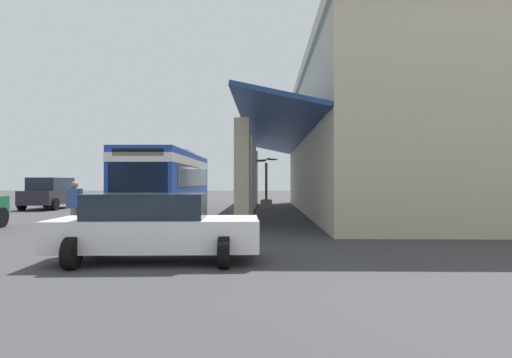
# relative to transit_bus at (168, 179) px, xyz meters

# --- Properties ---
(ground) EXTENTS (120.00, 120.00, 0.00)m
(ground) POSITION_rel_transit_bus_xyz_m (-3.63, 9.12, -1.85)
(ground) COLOR #38383A
(curb_strip) EXTENTS (28.67, 0.50, 0.12)m
(curb_strip) POSITION_rel_transit_bus_xyz_m (-3.26, 3.92, -1.79)
(curb_strip) COLOR #9E998E
(curb_strip) RESTS_ON ground
(plaza_building) EXTENTS (24.19, 16.88, 7.97)m
(plaza_building) POSITION_rel_transit_bus_xyz_m (-3.26, 13.55, 2.13)
(plaza_building) COLOR #B2A88E
(plaza_building) RESTS_ON ground
(transit_bus) EXTENTS (11.23, 2.90, 3.34)m
(transit_bus) POSITION_rel_transit_bus_xyz_m (0.00, 0.00, 0.00)
(transit_bus) COLOR #193D9E
(transit_bus) RESTS_ON ground
(parked_sedan_white) EXTENTS (2.59, 4.49, 1.47)m
(parked_sedan_white) POSITION_rel_transit_bus_xyz_m (12.53, 2.38, -1.10)
(parked_sedan_white) COLOR silver
(parked_sedan_white) RESTS_ON ground
(parked_suv_charcoal) EXTENTS (4.86, 2.31, 1.97)m
(parked_suv_charcoal) POSITION_rel_transit_bus_xyz_m (-6.05, -8.77, -0.84)
(parked_suv_charcoal) COLOR #232328
(parked_suv_charcoal) RESTS_ON ground
(pedestrian) EXTENTS (0.50, 0.62, 1.73)m
(pedestrian) POSITION_rel_transit_bus_xyz_m (7.56, -1.48, -0.87)
(pedestrian) COLOR #726651
(pedestrian) RESTS_ON ground
(potted_palm) EXTENTS (2.10, 1.57, 3.24)m
(potted_palm) POSITION_rel_transit_bus_xyz_m (-6.55, 4.85, -0.95)
(potted_palm) COLOR gray
(potted_palm) RESTS_ON ground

